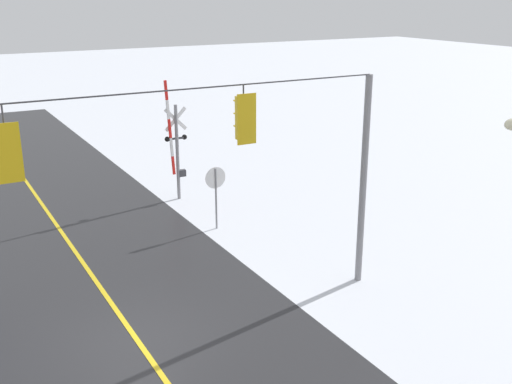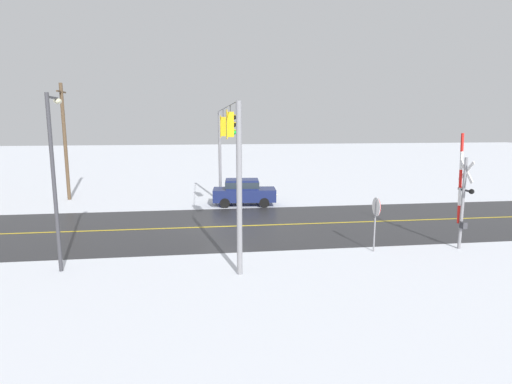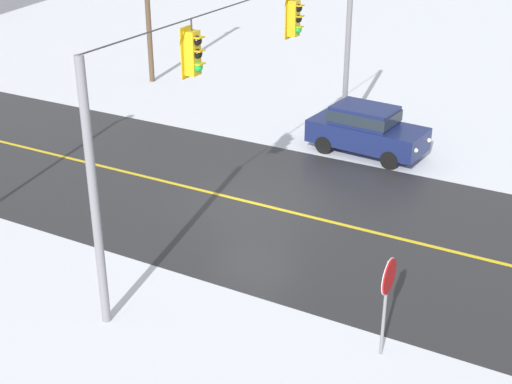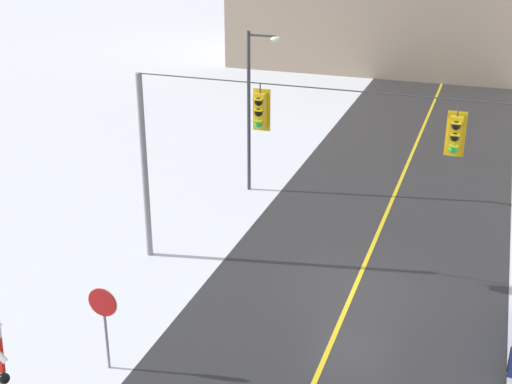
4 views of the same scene
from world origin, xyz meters
TOP-DOWN VIEW (x-y plane):
  - ground_plane at (0.00, 0.00)m, footprint 160.00×160.00m
  - road_asphalt at (0.00, 6.00)m, footprint 9.00×80.00m
  - lane_centre_line at (0.00, 6.00)m, footprint 0.14×72.00m
  - signal_span at (-0.12, -0.01)m, footprint 14.20×0.47m
  - stop_sign at (-5.11, -5.97)m, footprint 0.80×0.09m
  - streetlamp_near at (-5.59, 6.58)m, footprint 1.39×0.28m

SIDE VIEW (x-z plane):
  - ground_plane at x=0.00m, z-range 0.00..0.00m
  - road_asphalt at x=0.00m, z-range 0.00..0.01m
  - lane_centre_line at x=0.00m, z-range 0.01..0.01m
  - stop_sign at x=-5.11m, z-range 0.54..2.89m
  - streetlamp_near at x=-5.59m, z-range 0.67..7.17m
  - signal_span at x=-0.12m, z-range 0.93..7.14m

